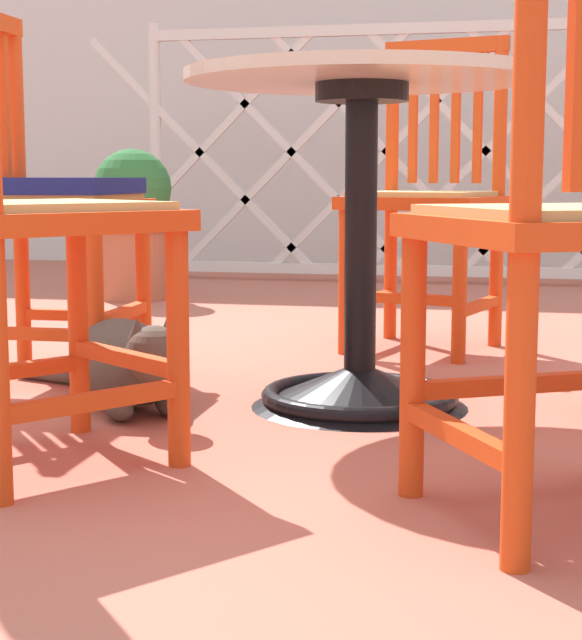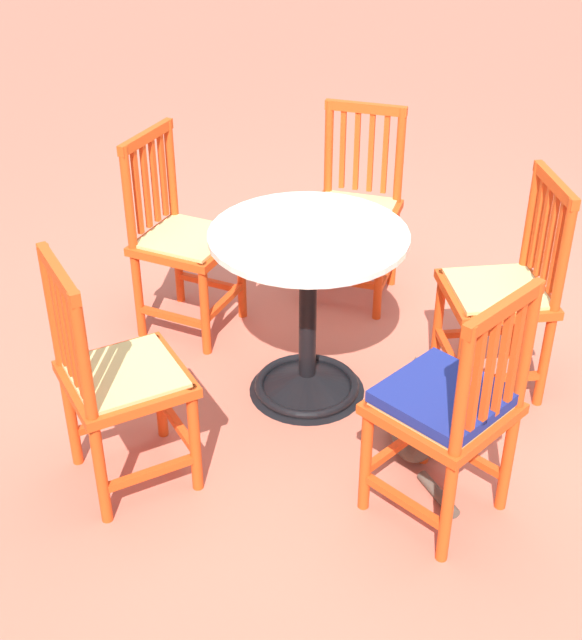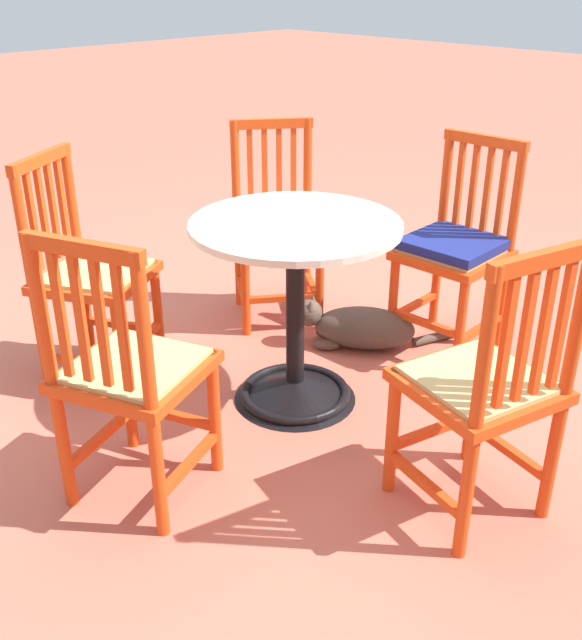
% 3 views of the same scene
% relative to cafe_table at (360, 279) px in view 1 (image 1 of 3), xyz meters
% --- Properties ---
extents(ground_plane, '(24.00, 24.00, 0.00)m').
position_rel_cafe_table_xyz_m(ground_plane, '(-0.13, -0.22, -0.28)').
color(ground_plane, '#BC604C').
extents(building_wall_backdrop, '(10.00, 0.20, 2.80)m').
position_rel_cafe_table_xyz_m(building_wall_backdrop, '(-0.13, 3.82, 1.12)').
color(building_wall_backdrop, silver).
rests_on(building_wall_backdrop, ground_plane).
extents(lattice_fence_panel, '(3.45, 0.06, 1.25)m').
position_rel_cafe_table_xyz_m(lattice_fence_panel, '(-0.07, 2.81, 0.34)').
color(lattice_fence_panel, silver).
rests_on(lattice_fence_panel, ground_plane).
extents(cafe_table, '(0.76, 0.76, 0.73)m').
position_rel_cafe_table_xyz_m(cafe_table, '(0.00, 0.00, 0.00)').
color(cafe_table, black).
rests_on(cafe_table, ground_plane).
extents(orange_chair_tucked_in, '(0.54, 0.54, 0.91)m').
position_rel_cafe_table_xyz_m(orange_chair_tucked_in, '(0.43, -0.73, 0.15)').
color(orange_chair_tucked_in, '#D64214').
rests_on(orange_chair_tucked_in, ground_plane).
extents(orange_chair_facing_out, '(0.49, 0.49, 0.91)m').
position_rel_cafe_table_xyz_m(orange_chair_facing_out, '(0.07, 0.84, 0.15)').
color(orange_chair_facing_out, '#D64214').
rests_on(orange_chair_facing_out, ground_plane).
extents(orange_chair_by_planter, '(0.41, 0.41, 0.91)m').
position_rel_cafe_table_xyz_m(orange_chair_by_planter, '(-0.81, 0.16, 0.16)').
color(orange_chair_by_planter, '#D64214').
rests_on(orange_chair_by_planter, ground_plane).
extents(orange_chair_at_corner, '(0.56, 0.56, 0.91)m').
position_rel_cafe_table_xyz_m(orange_chair_at_corner, '(-0.49, -0.61, 0.15)').
color(orange_chair_at_corner, '#D64214').
rests_on(orange_chair_at_corner, ground_plane).
extents(tabby_cat, '(0.58, 0.52, 0.23)m').
position_rel_cafe_table_xyz_m(tabby_cat, '(-0.50, -0.11, -0.19)').
color(tabby_cat, '#4C4238').
rests_on(tabby_cat, ground_plane).
extents(terracotta_planter, '(0.32, 0.32, 0.62)m').
position_rel_cafe_table_xyz_m(terracotta_planter, '(-1.23, 1.85, 0.04)').
color(terracotta_planter, '#B25B3D').
rests_on(terracotta_planter, ground_plane).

